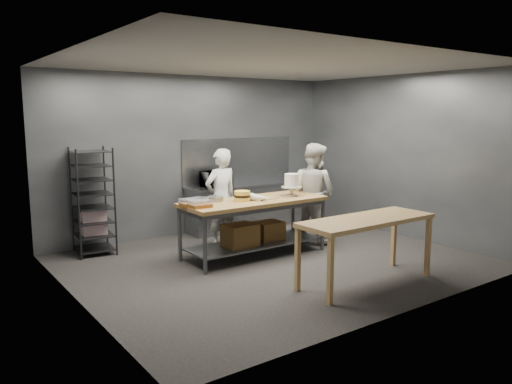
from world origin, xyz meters
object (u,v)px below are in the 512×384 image
at_px(work_table, 253,221).
at_px(frosted_cake_stand, 292,182).
at_px(layer_cake, 242,196).
at_px(chef_behind, 221,198).
at_px(speed_rack, 93,202).
at_px(chef_right, 313,193).
at_px(near_counter, 367,224).
at_px(microwave, 216,179).

xyz_separation_m(work_table, frosted_cake_stand, (0.74, -0.06, 0.58)).
bearing_deg(layer_cake, chef_behind, 82.59).
xyz_separation_m(speed_rack, chef_behind, (1.94, -0.82, -0.01)).
relative_size(work_table, speed_rack, 1.37).
bearing_deg(chef_right, near_counter, 143.02).
relative_size(chef_right, layer_cake, 7.04).
distance_m(chef_right, layer_cake, 1.64).
bearing_deg(chef_behind, chef_right, 151.46).
xyz_separation_m(chef_behind, chef_right, (1.52, -0.67, 0.04)).
relative_size(microwave, frosted_cake_stand, 1.45).
distance_m(work_table, near_counter, 2.04).
distance_m(speed_rack, chef_behind, 2.11).
bearing_deg(chef_behind, layer_cake, 77.91).
height_order(near_counter, layer_cake, layer_cake).
distance_m(microwave, layer_cake, 1.81).
bearing_deg(chef_behind, work_table, 92.49).
bearing_deg(near_counter, work_table, 103.24).
xyz_separation_m(microwave, layer_cake, (-0.56, -1.72, -0.05)).
bearing_deg(frosted_cake_stand, near_counter, -98.29).
distance_m(near_counter, chef_right, 2.33).
distance_m(near_counter, chef_behind, 2.85).
bearing_deg(layer_cake, work_table, -3.92).
height_order(chef_behind, frosted_cake_stand, chef_behind).
height_order(chef_right, microwave, chef_right).
height_order(work_table, microwave, microwave).
relative_size(near_counter, chef_behind, 1.18).
relative_size(work_table, layer_cake, 9.54).
xyz_separation_m(chef_right, frosted_cake_stand, (-0.68, -0.21, 0.27)).
distance_m(work_table, speed_rack, 2.64).
bearing_deg(work_table, frosted_cake_stand, -4.39).
relative_size(work_table, chef_right, 1.36).
height_order(frosted_cake_stand, layer_cake, frosted_cake_stand).
relative_size(microwave, layer_cake, 2.16).
distance_m(microwave, frosted_cake_stand, 1.83).
bearing_deg(microwave, work_table, -101.50).
bearing_deg(speed_rack, near_counter, -55.26).
xyz_separation_m(chef_behind, layer_cake, (-0.11, -0.81, 0.15)).
distance_m(chef_right, frosted_cake_stand, 0.76).
distance_m(speed_rack, frosted_cake_stand, 3.28).
height_order(chef_right, frosted_cake_stand, chef_right).
distance_m(chef_right, microwave, 1.91).
distance_m(work_table, chef_behind, 0.88).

